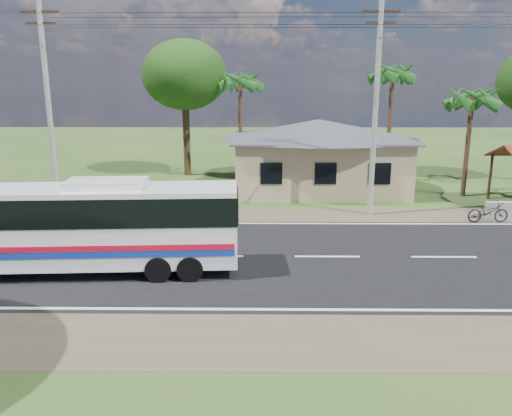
{
  "coord_description": "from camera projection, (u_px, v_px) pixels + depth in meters",
  "views": [
    {
      "loc": [
        -2.55,
        -18.29,
        6.49
      ],
      "look_at": [
        -2.77,
        1.0,
        1.7
      ],
      "focal_mm": 35.0,
      "sensor_mm": 36.0,
      "label": 1
    }
  ],
  "objects": [
    {
      "name": "road",
      "position": [
        327.0,
        257.0,
        19.28
      ],
      "size": [
        120.0,
        16.0,
        0.03
      ],
      "color": "black",
      "rests_on": "ground"
    },
    {
      "name": "ground",
      "position": [
        327.0,
        257.0,
        19.28
      ],
      "size": [
        120.0,
        120.0,
        0.0
      ],
      "primitive_type": "plane",
      "color": "#274217",
      "rests_on": "ground"
    },
    {
      "name": "house",
      "position": [
        318.0,
        148.0,
        31.25
      ],
      "size": [
        12.4,
        10.0,
        5.0
      ],
      "color": "tan",
      "rests_on": "ground"
    },
    {
      "name": "palm_far",
      "position": [
        240.0,
        82.0,
        33.24
      ],
      "size": [
        2.8,
        2.8,
        7.7
      ],
      "color": "#47301E",
      "rests_on": "ground"
    },
    {
      "name": "tree_behind_house",
      "position": [
        185.0,
        75.0,
        35.12
      ],
      "size": [
        6.0,
        6.0,
        9.61
      ],
      "color": "#47301E",
      "rests_on": "ground"
    },
    {
      "name": "palm_near",
      "position": [
        472.0,
        98.0,
        28.48
      ],
      "size": [
        2.8,
        2.8,
        6.7
      ],
      "color": "#47301E",
      "rests_on": "ground"
    },
    {
      "name": "motorcycle",
      "position": [
        488.0,
        212.0,
        24.02
      ],
      "size": [
        1.99,
        0.76,
        1.03
      ],
      "primitive_type": "imported",
      "rotation": [
        0.0,
        0.0,
        1.61
      ],
      "color": "black",
      "rests_on": "ground"
    },
    {
      "name": "utility_poles",
      "position": [
        369.0,
        100.0,
        24.16
      ],
      "size": [
        32.8,
        2.22,
        11.0
      ],
      "color": "#9E9E99",
      "rests_on": "ground"
    },
    {
      "name": "coach_bus",
      "position": [
        83.0,
        220.0,
        17.28
      ],
      "size": [
        10.85,
        2.9,
        3.33
      ],
      "rotation": [
        0.0,
        0.0,
        0.06
      ],
      "color": "silver",
      "rests_on": "ground"
    },
    {
      "name": "palm_mid",
      "position": [
        393.0,
        74.0,
        32.53
      ],
      "size": [
        2.8,
        2.8,
        8.2
      ],
      "color": "#47301E",
      "rests_on": "ground"
    }
  ]
}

